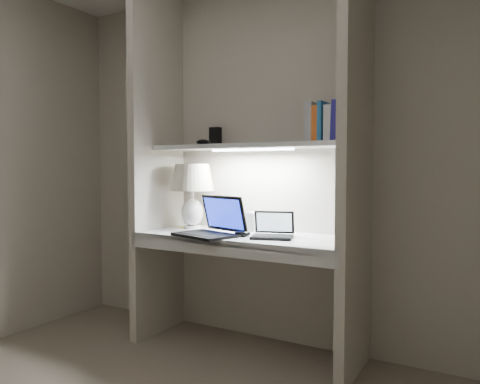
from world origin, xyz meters
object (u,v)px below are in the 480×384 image
Objects in this scene: table_lamp at (192,185)px; speaker at (252,222)px; laptop_main at (212,227)px; laptop_netbook at (273,231)px; book_row at (327,123)px.

table_lamp is 3.50× the size of speaker.
laptop_main reaches higher than speaker.
book_row is at bearing 6.48° from laptop_netbook.
laptop_main is at bearing -92.43° from speaker.
speaker is at bearing 124.87° from laptop_netbook.
laptop_netbook is 1.25× the size of book_row.
laptop_main reaches higher than laptop_netbook.
table_lamp is at bearing 152.73° from laptop_netbook.
speaker is at bearing 174.37° from book_row.
table_lamp reaches higher than speaker.
laptop_netbook is 0.75m from book_row.
table_lamp is at bearing -178.86° from book_row.
book_row reaches higher than laptop_main.
table_lamp is at bearing -148.64° from speaker.
book_row is at bearing 1.14° from table_lamp.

